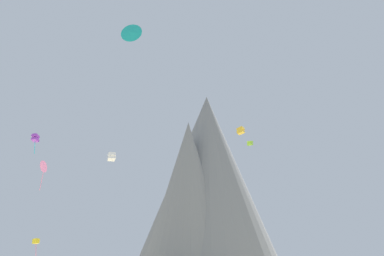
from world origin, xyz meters
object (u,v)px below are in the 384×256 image
object	(u,v)px
kite_gold_high	(241,131)
kite_white_mid	(112,157)
kite_yellow_low	(36,242)
kite_lime_high	(250,143)
rock_massif	(203,190)
kite_teal_high	(131,33)
kite_pink_mid	(43,167)
kite_violet_mid	(35,138)

from	to	relation	value
kite_gold_high	kite_white_mid	size ratio (longest dim) A/B	1.01
kite_yellow_low	kite_lime_high	world-z (taller)	kite_lime_high
rock_massif	kite_lime_high	bearing A→B (deg)	-85.84
rock_massif	kite_teal_high	distance (m)	89.31
rock_massif	kite_yellow_low	xyz separation A→B (m)	(-34.09, -55.25, -17.99)
kite_white_mid	kite_pink_mid	world-z (taller)	kite_white_mid
kite_white_mid	kite_gold_high	bearing A→B (deg)	156.98
kite_lime_high	kite_violet_mid	bearing A→B (deg)	-103.61
rock_massif	kite_teal_high	size ratio (longest dim) A/B	21.35
kite_yellow_low	kite_lime_high	bearing A→B (deg)	-43.36
kite_violet_mid	kite_pink_mid	distance (m)	7.93
kite_gold_high	kite_lime_high	distance (m)	5.11
kite_gold_high	kite_white_mid	world-z (taller)	kite_gold_high
kite_gold_high	kite_violet_mid	xyz separation A→B (m)	(-31.68, -25.15, -9.12)
kite_white_mid	rock_massif	bearing A→B (deg)	-130.11
rock_massif	kite_teal_high	world-z (taller)	rock_massif
kite_violet_mid	kite_teal_high	distance (m)	18.78
kite_white_mid	kite_lime_high	world-z (taller)	kite_lime_high
kite_yellow_low	kite_pink_mid	bearing A→B (deg)	-132.99
kite_yellow_low	kite_teal_high	distance (m)	41.60
kite_teal_high	kite_yellow_low	bearing A→B (deg)	128.72
kite_gold_high	kite_teal_high	distance (m)	40.45
kite_yellow_low	kite_teal_high	xyz separation A→B (m)	(15.25, -31.96, 21.83)
kite_yellow_low	kite_lime_high	xyz separation A→B (m)	(37.56, 7.55, 19.41)
rock_massif	kite_white_mid	world-z (taller)	rock_massif
kite_gold_high	kite_pink_mid	xyz separation A→B (m)	(-31.99, -17.51, -11.26)
kite_gold_high	kite_white_mid	distance (m)	24.63
kite_white_mid	kite_lime_high	bearing A→B (deg)	166.79
kite_lime_high	kite_teal_high	size ratio (longest dim) A/B	0.50
rock_massif	kite_pink_mid	bearing A→B (deg)	-114.18
kite_lime_high	kite_violet_mid	world-z (taller)	kite_lime_high
kite_violet_mid	kite_teal_high	bearing A→B (deg)	167.53
rock_massif	kite_gold_high	distance (m)	51.97
kite_gold_high	rock_massif	bearing A→B (deg)	35.72
kite_white_mid	kite_pink_mid	xyz separation A→B (m)	(-8.08, -21.06, -6.53)
kite_gold_high	kite_white_mid	xyz separation A→B (m)	(-23.91, 3.54, -4.72)
kite_violet_mid	kite_lime_high	bearing A→B (deg)	-111.64
kite_yellow_low	kite_white_mid	bearing A→B (deg)	-22.63
kite_violet_mid	kite_yellow_low	bearing A→B (deg)	-53.68
kite_lime_high	kite_teal_high	xyz separation A→B (m)	(-22.32, -39.51, 2.42)
kite_teal_high	kite_pink_mid	bearing A→B (deg)	137.87
kite_violet_mid	kite_pink_mid	xyz separation A→B (m)	(-0.31, 7.64, -2.13)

